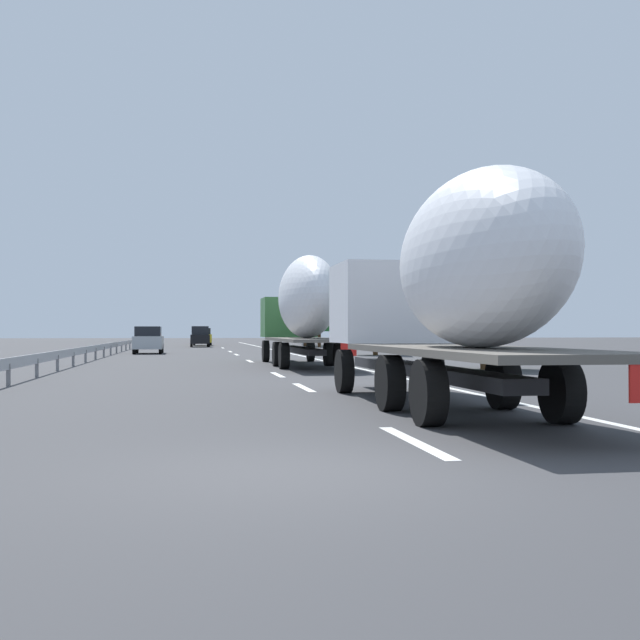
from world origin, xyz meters
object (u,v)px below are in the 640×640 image
object	(u,v)px
car_yellow_coupe	(202,337)
road_sign	(303,323)
truck_trailing	(451,284)
truck_lead	(303,305)
car_silver_hatch	(148,340)
car_black_suv	(200,337)
car_red_compact	(200,336)

from	to	relation	value
car_yellow_coupe	road_sign	bearing A→B (deg)	-167.63
truck_trailing	car_yellow_coupe	distance (m)	70.89
truck_lead	car_silver_hatch	distance (m)	22.03
car_yellow_coupe	car_black_suv	xyz separation A→B (m)	(-8.32, 0.36, 0.05)
truck_lead	car_black_suv	distance (m)	43.42
car_red_compact	road_sign	bearing A→B (deg)	-171.46
car_yellow_coupe	car_black_suv	size ratio (longest dim) A/B	0.95
car_red_compact	road_sign	distance (m)	43.84
truck_lead	car_yellow_coupe	bearing A→B (deg)	3.76
truck_lead	car_silver_hatch	xyz separation A→B (m)	(20.67, 7.43, -1.66)
car_black_suv	road_sign	distance (m)	22.36
car_silver_hatch	car_red_compact	xyz separation A→B (m)	(44.64, -4.02, 0.02)
truck_trailing	road_sign	xyz separation A→B (m)	(41.21, -3.10, -0.27)
truck_trailing	car_yellow_coupe	world-z (taller)	truck_trailing
car_black_suv	car_red_compact	bearing A→B (deg)	-0.87
car_silver_hatch	car_black_suv	size ratio (longest dim) A/B	0.89
truck_lead	truck_trailing	xyz separation A→B (m)	(-19.24, -0.00, -0.23)
truck_trailing	car_red_compact	xyz separation A→B (m)	(84.55, 3.41, -1.42)
car_yellow_coupe	road_sign	world-z (taller)	road_sign
truck_lead	road_sign	distance (m)	22.19
car_yellow_coupe	truck_lead	bearing A→B (deg)	-176.24
truck_trailing	car_yellow_coupe	xyz separation A→B (m)	(70.79, 3.39, -1.43)
car_silver_hatch	car_black_suv	world-z (taller)	car_black_suv
truck_trailing	road_sign	distance (m)	41.33
truck_lead	car_red_compact	bearing A→B (deg)	2.99
truck_trailing	car_silver_hatch	xyz separation A→B (m)	(39.91, 7.43, -1.44)
truck_lead	car_red_compact	distance (m)	65.42
car_red_compact	road_sign	xyz separation A→B (m)	(-43.34, -6.51, 1.15)
car_red_compact	car_yellow_coupe	bearing A→B (deg)	-179.92
car_yellow_coupe	car_black_suv	distance (m)	8.33
car_silver_hatch	car_yellow_coupe	xyz separation A→B (m)	(30.88, -4.04, 0.01)
car_silver_hatch	road_sign	size ratio (longest dim) A/B	1.36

